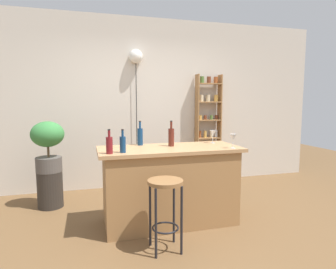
{
  "coord_description": "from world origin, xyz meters",
  "views": [
    {
      "loc": [
        -0.92,
        -2.87,
        1.45
      ],
      "look_at": [
        0.05,
        0.55,
        1.03
      ],
      "focal_mm": 30.75,
      "sensor_mm": 36.0,
      "label": 1
    }
  ],
  "objects_px": {
    "bottle_sauce_amber": "(171,137)",
    "wine_glass_center": "(213,134)",
    "bottle_wine_red": "(140,136)",
    "potted_plant": "(48,143)",
    "bar_stool": "(165,198)",
    "wine_glass_left": "(233,138)",
    "pendant_globe_light": "(136,58)",
    "bottle_soda_blue": "(123,144)",
    "plant_stool": "(50,189)",
    "spice_shelf": "(208,126)",
    "bottle_spirits_clear": "(109,145)"
  },
  "relations": [
    {
      "from": "bottle_wine_red",
      "to": "wine_glass_left",
      "type": "relative_size",
      "value": 1.81
    },
    {
      "from": "potted_plant",
      "to": "pendant_globe_light",
      "type": "height_order",
      "value": "pendant_globe_light"
    },
    {
      "from": "spice_shelf",
      "to": "bottle_spirits_clear",
      "type": "height_order",
      "value": "spice_shelf"
    },
    {
      "from": "spice_shelf",
      "to": "bottle_wine_red",
      "type": "xyz_separation_m",
      "value": [
        -1.44,
        -1.24,
        0.02
      ]
    },
    {
      "from": "bottle_wine_red",
      "to": "bottle_soda_blue",
      "type": "distance_m",
      "value": 0.52
    },
    {
      "from": "bar_stool",
      "to": "wine_glass_left",
      "type": "relative_size",
      "value": 4.25
    },
    {
      "from": "plant_stool",
      "to": "wine_glass_left",
      "type": "distance_m",
      "value": 2.53
    },
    {
      "from": "bottle_soda_blue",
      "to": "plant_stool",
      "type": "bearing_deg",
      "value": 127.94
    },
    {
      "from": "plant_stool",
      "to": "wine_glass_center",
      "type": "relative_size",
      "value": 3.02
    },
    {
      "from": "wine_glass_center",
      "to": "bottle_wine_red",
      "type": "bearing_deg",
      "value": 175.53
    },
    {
      "from": "plant_stool",
      "to": "bottle_sauce_amber",
      "type": "height_order",
      "value": "bottle_sauce_amber"
    },
    {
      "from": "bottle_spirits_clear",
      "to": "wine_glass_left",
      "type": "height_order",
      "value": "bottle_spirits_clear"
    },
    {
      "from": "wine_glass_left",
      "to": "bar_stool",
      "type": "bearing_deg",
      "value": -158.57
    },
    {
      "from": "bottle_sauce_amber",
      "to": "bottle_wine_red",
      "type": "relative_size",
      "value": 1.03
    },
    {
      "from": "bar_stool",
      "to": "bottle_sauce_amber",
      "type": "bearing_deg",
      "value": 69.24
    },
    {
      "from": "bar_stool",
      "to": "bottle_wine_red",
      "type": "xyz_separation_m",
      "value": [
        -0.08,
        0.86,
        0.5
      ]
    },
    {
      "from": "spice_shelf",
      "to": "wine_glass_left",
      "type": "xyz_separation_m",
      "value": [
        -0.46,
        -1.75,
        0.02
      ]
    },
    {
      "from": "bottle_wine_red",
      "to": "wine_glass_center",
      "type": "height_order",
      "value": "bottle_wine_red"
    },
    {
      "from": "bottle_sauce_amber",
      "to": "wine_glass_center",
      "type": "bearing_deg",
      "value": 9.92
    },
    {
      "from": "bar_stool",
      "to": "wine_glass_center",
      "type": "xyz_separation_m",
      "value": [
        0.85,
        0.79,
        0.5
      ]
    },
    {
      "from": "wine_glass_center",
      "to": "pendant_globe_light",
      "type": "relative_size",
      "value": 0.07
    },
    {
      "from": "plant_stool",
      "to": "potted_plant",
      "type": "relative_size",
      "value": 0.73
    },
    {
      "from": "wine_glass_left",
      "to": "pendant_globe_light",
      "type": "xyz_separation_m",
      "value": [
        -0.8,
        1.8,
        1.1
      ]
    },
    {
      "from": "potted_plant",
      "to": "pendant_globe_light",
      "type": "xyz_separation_m",
      "value": [
        1.3,
        0.63,
        1.24
      ]
    },
    {
      "from": "bottle_spirits_clear",
      "to": "bottle_soda_blue",
      "type": "distance_m",
      "value": 0.14
    },
    {
      "from": "bottle_sauce_amber",
      "to": "pendant_globe_light",
      "type": "height_order",
      "value": "pendant_globe_light"
    },
    {
      "from": "potted_plant",
      "to": "bottle_wine_red",
      "type": "bearing_deg",
      "value": -30.33
    },
    {
      "from": "bar_stool",
      "to": "bottle_wine_red",
      "type": "relative_size",
      "value": 2.34
    },
    {
      "from": "wine_glass_left",
      "to": "pendant_globe_light",
      "type": "distance_m",
      "value": 2.26
    },
    {
      "from": "bar_stool",
      "to": "bottle_sauce_amber",
      "type": "distance_m",
      "value": 0.89
    },
    {
      "from": "wine_glass_left",
      "to": "wine_glass_center",
      "type": "height_order",
      "value": "same"
    },
    {
      "from": "bar_stool",
      "to": "bottle_spirits_clear",
      "type": "xyz_separation_m",
      "value": [
        -0.49,
        0.39,
        0.48
      ]
    },
    {
      "from": "spice_shelf",
      "to": "pendant_globe_light",
      "type": "relative_size",
      "value": 0.84
    },
    {
      "from": "spice_shelf",
      "to": "wine_glass_center",
      "type": "xyz_separation_m",
      "value": [
        -0.51,
        -1.31,
        0.02
      ]
    },
    {
      "from": "bar_stool",
      "to": "spice_shelf",
      "type": "bearing_deg",
      "value": 57.16
    },
    {
      "from": "bar_stool",
      "to": "potted_plant",
      "type": "distance_m",
      "value": 1.98
    },
    {
      "from": "pendant_globe_light",
      "to": "potted_plant",
      "type": "bearing_deg",
      "value": -154.36
    },
    {
      "from": "bar_stool",
      "to": "bottle_spirits_clear",
      "type": "distance_m",
      "value": 0.79
    },
    {
      "from": "bottle_soda_blue",
      "to": "wine_glass_center",
      "type": "height_order",
      "value": "bottle_soda_blue"
    },
    {
      "from": "bottle_soda_blue",
      "to": "pendant_globe_light",
      "type": "relative_size",
      "value": 0.11
    },
    {
      "from": "plant_stool",
      "to": "bottle_soda_blue",
      "type": "bearing_deg",
      "value": -52.06
    },
    {
      "from": "plant_stool",
      "to": "bottle_soda_blue",
      "type": "relative_size",
      "value": 2.01
    },
    {
      "from": "plant_stool",
      "to": "potted_plant",
      "type": "height_order",
      "value": "potted_plant"
    },
    {
      "from": "bottle_soda_blue",
      "to": "pendant_globe_light",
      "type": "height_order",
      "value": "pendant_globe_light"
    },
    {
      "from": "bar_stool",
      "to": "pendant_globe_light",
      "type": "relative_size",
      "value": 0.31
    },
    {
      "from": "bottle_sauce_amber",
      "to": "wine_glass_center",
      "type": "distance_m",
      "value": 0.59
    },
    {
      "from": "plant_stool",
      "to": "bottle_soda_blue",
      "type": "xyz_separation_m",
      "value": [
        0.86,
        -1.11,
        0.75
      ]
    },
    {
      "from": "bottle_wine_red",
      "to": "pendant_globe_light",
      "type": "bearing_deg",
      "value": 82.22
    },
    {
      "from": "bottle_wine_red",
      "to": "wine_glass_center",
      "type": "relative_size",
      "value": 1.81
    },
    {
      "from": "potted_plant",
      "to": "wine_glass_center",
      "type": "bearing_deg",
      "value": -19.61
    }
  ]
}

